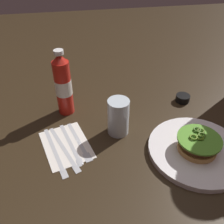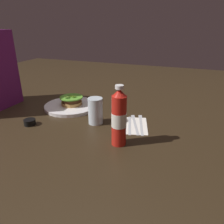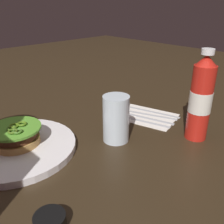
% 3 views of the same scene
% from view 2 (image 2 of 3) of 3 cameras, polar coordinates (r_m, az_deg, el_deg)
% --- Properties ---
extents(ground_plane, '(3.00, 3.00, 0.00)m').
position_cam_2_polar(ground_plane, '(1.12, -6.79, -1.03)').
color(ground_plane, '#2F2314').
extents(dinner_plate, '(0.29, 0.29, 0.02)m').
position_cam_2_polar(dinner_plate, '(1.24, -10.83, 1.57)').
color(dinner_plate, white).
rests_on(dinner_plate, ground_plane).
extents(burger_sandwich, '(0.13, 0.13, 0.05)m').
position_cam_2_polar(burger_sandwich, '(1.23, -10.67, 3.01)').
color(burger_sandwich, tan).
rests_on(burger_sandwich, dinner_plate).
extents(ketchup_bottle, '(0.06, 0.06, 0.24)m').
position_cam_2_polar(ketchup_bottle, '(0.82, 1.87, -1.62)').
color(ketchup_bottle, red).
rests_on(ketchup_bottle, ground_plane).
extents(water_glass, '(0.07, 0.07, 0.13)m').
position_cam_2_polar(water_glass, '(1.02, -4.41, 0.31)').
color(water_glass, silver).
rests_on(water_glass, ground_plane).
extents(condiment_cup, '(0.05, 0.05, 0.03)m').
position_cam_2_polar(condiment_cup, '(1.09, -20.95, -2.51)').
color(condiment_cup, black).
rests_on(condiment_cup, ground_plane).
extents(napkin, '(0.21, 0.18, 0.00)m').
position_cam_2_polar(napkin, '(1.02, 5.47, -3.51)').
color(napkin, white).
rests_on(napkin, ground_plane).
extents(steak_knife, '(0.22, 0.08, 0.00)m').
position_cam_2_polar(steak_knife, '(1.04, 7.69, -2.76)').
color(steak_knife, silver).
rests_on(steak_knife, napkin).
extents(butter_knife, '(0.21, 0.09, 0.00)m').
position_cam_2_polar(butter_knife, '(1.04, 6.06, -2.71)').
color(butter_knife, silver).
rests_on(butter_knife, napkin).
extents(spoon_utensil, '(0.19, 0.07, 0.00)m').
position_cam_2_polar(spoon_utensil, '(1.04, 4.72, -2.59)').
color(spoon_utensil, silver).
rests_on(spoon_utensil, napkin).
extents(fork_utensil, '(0.19, 0.07, 0.00)m').
position_cam_2_polar(fork_utensil, '(1.03, 3.21, -2.80)').
color(fork_utensil, silver).
rests_on(fork_utensil, napkin).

